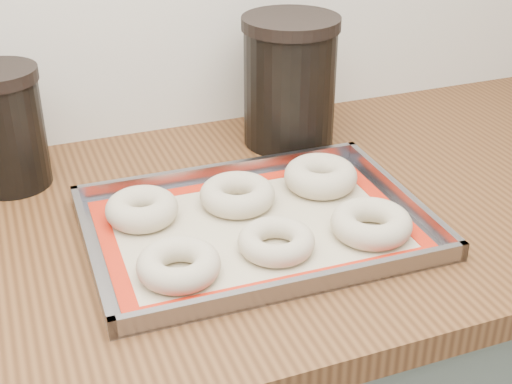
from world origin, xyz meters
name	(u,v)px	position (x,y,z in m)	size (l,w,h in m)	color
countertop	(142,241)	(0.00, 1.68, 0.88)	(3.06, 0.68, 0.04)	brown
baking_tray	(256,226)	(0.15, 1.62, 0.91)	(0.47, 0.34, 0.03)	gray
baking_mat	(256,227)	(0.15, 1.62, 0.90)	(0.43, 0.30, 0.00)	#C6B793
bagel_front_left	(179,265)	(0.02, 1.54, 0.92)	(0.10, 0.10, 0.03)	#BEB093
bagel_front_mid	(276,241)	(0.15, 1.55, 0.92)	(0.10, 0.10, 0.03)	#BEB093
bagel_front_right	(371,223)	(0.29, 1.54, 0.92)	(0.11, 0.11, 0.03)	#BEB093
bagel_back_left	(142,209)	(0.01, 1.69, 0.92)	(0.10, 0.10, 0.04)	#BEB093
bagel_back_mid	(237,195)	(0.15, 1.68, 0.92)	(0.11, 0.11, 0.04)	#BEB093
bagel_back_right	(321,176)	(0.28, 1.69, 0.92)	(0.11, 0.11, 0.04)	#BEB093
canister_mid	(5,128)	(-0.15, 1.88, 0.99)	(0.12, 0.12, 0.19)	black
canister_right	(290,81)	(0.31, 1.87, 1.01)	(0.16, 0.16, 0.22)	black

